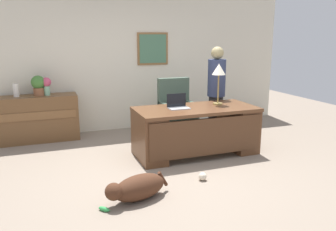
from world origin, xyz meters
TOP-DOWN VIEW (x-y plane):
  - ground_plane at (0.00, 0.00)m, footprint 12.00×12.00m
  - back_wall at (0.00, 2.60)m, footprint 7.00×0.16m
  - desk at (0.67, 0.58)m, footprint 1.93×0.89m
  - credenza at (-1.70, 2.25)m, footprint 1.39×0.50m
  - armchair at (0.72, 1.58)m, footprint 0.60×0.59m
  - person_standing at (1.35, 1.22)m, footprint 0.32×0.32m
  - dog_lying at (-0.65, -0.65)m, footprint 0.82×0.48m
  - laptop at (0.39, 0.68)m, footprint 0.32×0.22m
  - desk_lamp at (1.13, 0.73)m, footprint 0.22×0.22m
  - vase_with_flowers at (-1.51, 2.25)m, footprint 0.17×0.17m
  - vase_empty at (-2.02, 2.25)m, footprint 0.10×0.10m
  - potted_plant at (-1.65, 2.25)m, footprint 0.24×0.24m
  - dog_toy_ball at (0.31, -0.40)m, footprint 0.11×0.11m
  - dog_toy_bone at (-1.06, -0.78)m, footprint 0.14×0.14m

SIDE VIEW (x-z plane):
  - ground_plane at x=0.00m, z-range 0.00..0.00m
  - dog_toy_bone at x=-1.06m, z-range 0.00..0.05m
  - dog_toy_ball at x=0.31m, z-range 0.00..0.11m
  - dog_lying at x=-0.65m, z-range 0.00..0.30m
  - credenza at x=-1.70m, z-range 0.00..0.83m
  - desk at x=0.67m, z-range 0.04..0.80m
  - armchair at x=0.72m, z-range -0.06..1.05m
  - laptop at x=0.39m, z-range 0.71..0.93m
  - person_standing at x=1.35m, z-range 0.03..1.72m
  - vase_empty at x=-2.02m, z-range 0.83..1.06m
  - vase_with_flowers at x=-1.51m, z-range 0.86..1.18m
  - potted_plant at x=-1.65m, z-range 0.85..1.21m
  - desk_lamp at x=1.13m, z-range 0.96..1.64m
  - back_wall at x=0.00m, z-range 0.00..2.70m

